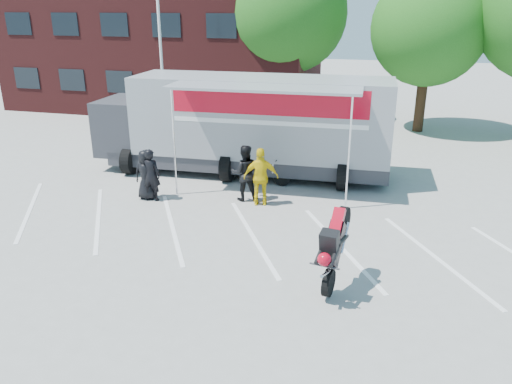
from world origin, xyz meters
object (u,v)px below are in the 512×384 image
at_px(spectator_leather_b, 151,175).
at_px(spectator_leather_c, 245,173).
at_px(tree_left, 288,14).
at_px(parked_motorcycle, 263,183).
at_px(stunt_bike_rider, 336,283).
at_px(flagpole, 165,28).
at_px(transporter_truck, 248,173).
at_px(spectator_hivis, 261,177).
at_px(spectator_leather_a, 146,175).
at_px(tree_mid, 429,28).

relative_size(spectator_leather_b, spectator_leather_c, 0.94).
bearing_deg(tree_left, spectator_leather_c, -84.37).
distance_m(parked_motorcycle, stunt_bike_rider, 7.00).
bearing_deg(parked_motorcycle, tree_left, 11.10).
distance_m(flagpole, stunt_bike_rider, 15.00).
bearing_deg(transporter_truck, spectator_leather_b, -124.78).
bearing_deg(transporter_truck, stunt_bike_rider, -62.23).
height_order(spectator_leather_b, spectator_hivis, spectator_hivis).
xyz_separation_m(parked_motorcycle, stunt_bike_rider, (3.31, -6.17, 0.00)).
distance_m(flagpole, tree_left, 7.37).
height_order(stunt_bike_rider, spectator_leather_b, spectator_leather_b).
bearing_deg(parked_motorcycle, spectator_hivis, -164.19).
xyz_separation_m(spectator_leather_a, spectator_leather_c, (3.11, 0.72, 0.09)).
xyz_separation_m(flagpole, transporter_truck, (4.82, -3.71, -5.05)).
bearing_deg(spectator_leather_a, transporter_truck, -130.00).
height_order(tree_mid, spectator_hivis, tree_mid).
height_order(tree_left, parked_motorcycle, tree_left).
bearing_deg(flagpole, stunt_bike_rider, -50.57).
bearing_deg(tree_mid, parked_motorcycle, -119.82).
bearing_deg(spectator_leather_b, stunt_bike_rider, 146.45).
xyz_separation_m(tree_left, tree_mid, (7.00, -1.00, -0.62)).
bearing_deg(parked_motorcycle, stunt_bike_rider, -148.22).
xyz_separation_m(spectator_leather_b, spectator_hivis, (3.52, 0.53, 0.07)).
relative_size(spectator_leather_a, spectator_hivis, 0.89).
height_order(flagpole, tree_mid, flagpole).
xyz_separation_m(tree_left, spectator_hivis, (1.84, -12.70, -4.64)).
bearing_deg(flagpole, tree_left, 54.72).
distance_m(transporter_truck, parked_motorcycle, 1.33).
height_order(flagpole, spectator_leather_b, flagpole).
relative_size(flagpole, spectator_leather_a, 4.84).
xyz_separation_m(transporter_truck, spectator_leather_c, (0.65, -2.71, 0.92)).
distance_m(tree_left, parked_motorcycle, 12.18).
relative_size(tree_left, spectator_leather_b, 5.03).
bearing_deg(spectator_leather_a, flagpole, -76.14).
bearing_deg(flagpole, parked_motorcycle, -39.93).
bearing_deg(stunt_bike_rider, spectator_leather_b, 159.45).
height_order(transporter_truck, spectator_leather_a, transporter_truck).
xyz_separation_m(tree_left, stunt_bike_rider, (4.72, -16.91, -5.57)).
relative_size(transporter_truck, spectator_leather_c, 6.14).
bearing_deg(spectator_hivis, tree_mid, -128.31).
xyz_separation_m(stunt_bike_rider, spectator_leather_b, (-6.40, 3.67, 0.86)).
distance_m(parked_motorcycle, spectator_leather_b, 4.07).
xyz_separation_m(tree_mid, transporter_truck, (-6.43, -8.71, -4.94)).
relative_size(flagpole, stunt_bike_rider, 3.93).
height_order(spectator_leather_c, spectator_hivis, spectator_hivis).
bearing_deg(stunt_bike_rider, spectator_leather_a, 159.62).
distance_m(tree_left, spectator_leather_c, 13.32).
bearing_deg(tree_mid, tree_left, 171.87).
height_order(flagpole, spectator_leather_c, flagpole).
height_order(stunt_bike_rider, spectator_leather_a, spectator_leather_a).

